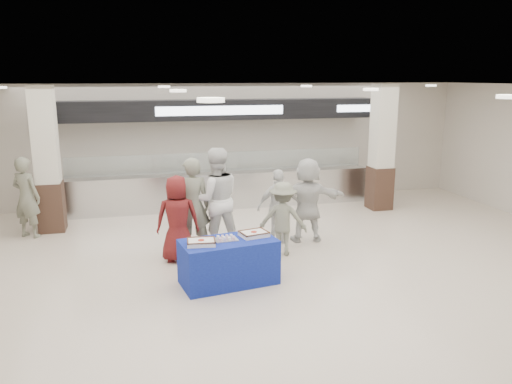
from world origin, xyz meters
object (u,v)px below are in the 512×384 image
object	(u,v)px
soldier_b	(283,219)
soldier_bg	(26,197)
soldier_a	(192,206)
sheet_cake_left	(201,242)
cupcake_tray	(226,238)
chef_tall	(216,199)
chef_short	(279,207)
display_table	(229,262)
civilian_white	(307,200)
sheet_cake_right	(254,233)
civilian_maroon	(178,219)

from	to	relation	value
soldier_b	soldier_bg	bearing A→B (deg)	-4.11
soldier_a	soldier_bg	size ratio (longest dim) A/B	1.08
sheet_cake_left	cupcake_tray	bearing A→B (deg)	18.10
soldier_a	chef_tall	xyz separation A→B (m)	(0.47, 0.08, 0.08)
sheet_cake_left	cupcake_tray	distance (m)	0.45
soldier_a	soldier_b	world-z (taller)	soldier_a
cupcake_tray	chef_short	size ratio (longest dim) A/B	0.25
display_table	sheet_cake_left	bearing A→B (deg)	-176.21
soldier_a	civilian_white	distance (m)	2.40
display_table	chef_short	size ratio (longest dim) A/B	1.00
sheet_cake_right	civilian_maroon	world-z (taller)	civilian_maroon
display_table	soldier_a	bearing A→B (deg)	93.95
cupcake_tray	soldier_b	distance (m)	1.69
cupcake_tray	sheet_cake_right	bearing A→B (deg)	9.32
cupcake_tray	display_table	bearing A→B (deg)	-43.88
civilian_white	soldier_bg	world-z (taller)	civilian_white
soldier_bg	cupcake_tray	bearing A→B (deg)	167.23
cupcake_tray	soldier_a	world-z (taller)	soldier_a
sheet_cake_right	civilian_white	size ratio (longest dim) A/B	0.29
civilian_white	chef_short	bearing A→B (deg)	9.88
sheet_cake_left	civilian_white	size ratio (longest dim) A/B	0.27
cupcake_tray	chef_tall	distance (m)	1.73
soldier_a	civilian_white	size ratio (longest dim) A/B	1.07
civilian_maroon	soldier_b	size ratio (longest dim) A/B	1.13
civilian_white	soldier_b	bearing A→B (deg)	52.24
sheet_cake_right	soldier_b	bearing A→B (deg)	50.73
sheet_cake_right	sheet_cake_left	bearing A→B (deg)	-166.54
cupcake_tray	soldier_a	bearing A→B (deg)	102.14
chef_tall	chef_short	xyz separation A→B (m)	(1.31, 0.06, -0.25)
civilian_maroon	soldier_a	size ratio (longest dim) A/B	0.86
sheet_cake_left	sheet_cake_right	xyz separation A→B (m)	(0.92, 0.22, -0.00)
chef_tall	soldier_b	distance (m)	1.38
cupcake_tray	soldier_b	size ratio (longest dim) A/B	0.27
soldier_b	soldier_bg	world-z (taller)	soldier_bg
sheet_cake_left	chef_short	size ratio (longest dim) A/B	0.31
display_table	soldier_b	bearing A→B (deg)	31.93
display_table	soldier_bg	xyz separation A→B (m)	(-3.69, 3.48, 0.50)
sheet_cake_right	soldier_bg	size ratio (longest dim) A/B	0.29
sheet_cake_left	sheet_cake_right	bearing A→B (deg)	13.46
chef_short	display_table	bearing A→B (deg)	51.79
civilian_maroon	soldier_a	distance (m)	0.52
chef_short	soldier_a	bearing A→B (deg)	3.94
soldier_a	chef_tall	world-z (taller)	chef_tall
sheet_cake_right	chef_short	distance (m)	1.92
sheet_cake_right	civilian_white	bearing A→B (deg)	47.48
sheet_cake_right	soldier_a	bearing A→B (deg)	118.70
display_table	soldier_a	size ratio (longest dim) A/B	0.82
cupcake_tray	sheet_cake_left	bearing A→B (deg)	-161.90
display_table	sheet_cake_right	xyz separation A→B (m)	(0.46, 0.12, 0.42)
cupcake_tray	civilian_maroon	world-z (taller)	civilian_maroon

